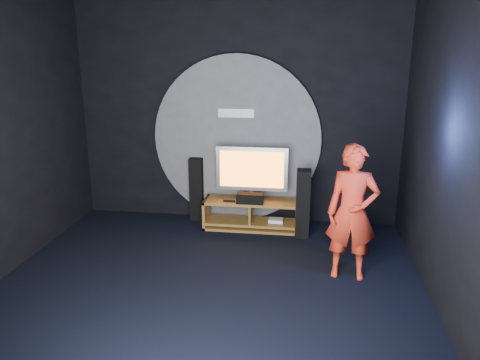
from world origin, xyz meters
The scene contains 13 objects.
floor centered at (0.00, 0.00, 0.00)m, with size 5.00×5.00×0.00m, color black.
back_wall centered at (0.00, 2.50, 1.75)m, with size 5.00×0.04×3.50m, color black.
front_wall centered at (0.00, -2.50, 1.75)m, with size 5.00×0.04×3.50m, color black.
right_wall centered at (2.50, 0.00, 1.75)m, with size 0.04×5.00×3.50m, color black.
wall_disc_panel centered at (0.00, 2.44, 1.30)m, with size 2.60×0.11×2.60m.
media_console centered at (0.29, 2.05, 0.19)m, with size 1.43×0.45×0.45m.
tv centered at (0.28, 2.12, 0.89)m, with size 1.08×0.22×0.81m.
center_speaker centered at (0.28, 1.90, 0.53)m, with size 0.40×0.15×0.15m, color black.
remote centered at (-0.04, 1.93, 0.46)m, with size 0.18×0.05×0.02m, color black.
tower_speaker_left centered at (-0.63, 2.35, 0.50)m, with size 0.20×0.22×1.01m, color black.
tower_speaker_right centered at (1.06, 1.84, 0.50)m, with size 0.20×0.22×1.01m, color black.
subwoofer centered at (1.67, 1.62, 0.18)m, with size 0.33×0.33×0.36m, color black.
player centered at (1.64, 0.67, 0.81)m, with size 0.59×0.39×1.63m, color red.
Camera 1 is at (1.06, -4.63, 2.68)m, focal length 35.00 mm.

